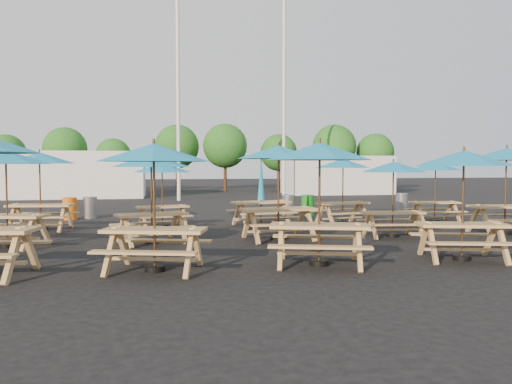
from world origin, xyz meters
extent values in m
plane|color=black|center=(0.00, 0.00, 0.00)|extent=(120.00, 120.00, 0.00)
cube|color=tan|center=(-6.53, -1.38, 0.75)|extent=(1.94, 1.18, 0.06)
cube|color=tan|center=(-6.34, -0.74, 0.45)|extent=(1.81, 0.74, 0.04)
cylinder|color=black|center=(-6.53, -1.38, 0.05)|extent=(0.36, 0.36, 0.10)
cylinder|color=brown|center=(-6.53, -1.38, 1.16)|extent=(0.04, 0.04, 2.32)
cone|color=#187EB2|center=(-6.53, -1.38, 2.13)|extent=(2.50, 2.50, 0.32)
cube|color=tan|center=(-6.49, 1.74, 0.76)|extent=(1.91, 0.92, 0.06)
cube|color=tan|center=(-6.57, 1.07, 0.46)|extent=(1.86, 0.46, 0.04)
cube|color=tan|center=(-6.41, 2.41, 0.46)|extent=(1.86, 0.46, 0.04)
cylinder|color=black|center=(-6.49, 1.74, 0.05)|extent=(0.37, 0.37, 0.10)
cylinder|color=brown|center=(-6.49, 1.74, 1.17)|extent=(0.04, 0.04, 2.35)
cone|color=#187EB2|center=(-6.49, 1.74, 2.17)|extent=(2.27, 2.27, 0.33)
cube|color=tan|center=(-3.07, -4.76, 0.76)|extent=(1.97, 1.20, 0.06)
cube|color=tan|center=(-3.26, -5.41, 0.46)|extent=(1.84, 0.75, 0.04)
cube|color=tan|center=(-2.89, -4.12, 0.46)|extent=(1.84, 0.75, 0.04)
cylinder|color=black|center=(-3.07, -4.76, 0.05)|extent=(0.37, 0.37, 0.10)
cylinder|color=brown|center=(-3.07, -4.76, 1.18)|extent=(0.05, 0.05, 2.35)
cone|color=#187EB2|center=(-3.07, -4.76, 2.17)|extent=(2.54, 2.54, 0.33)
cube|color=tan|center=(-3.19, -1.34, 0.72)|extent=(1.87, 1.22, 0.06)
cube|color=tan|center=(-2.98, -1.94, 0.44)|extent=(1.73, 0.80, 0.04)
cube|color=tan|center=(-3.40, -0.73, 0.44)|extent=(1.73, 0.80, 0.04)
cylinder|color=black|center=(-3.19, -1.34, 0.05)|extent=(0.35, 0.35, 0.10)
cylinder|color=brown|center=(-3.19, -1.34, 1.12)|extent=(0.04, 0.04, 2.23)
cone|color=#187EB2|center=(-3.19, -1.34, 2.06)|extent=(2.48, 2.48, 0.31)
cube|color=tan|center=(-2.92, 1.78, 0.65)|extent=(1.69, 0.95, 0.05)
cube|color=tan|center=(-2.79, 1.21, 0.40)|extent=(1.60, 0.56, 0.04)
cube|color=tan|center=(-3.05, 2.35, 0.40)|extent=(1.60, 0.56, 0.04)
cylinder|color=black|center=(-2.92, 1.78, 0.04)|extent=(0.32, 0.32, 0.09)
cylinder|color=brown|center=(-2.92, 1.78, 1.02)|extent=(0.04, 0.04, 2.03)
cone|color=#187EB2|center=(-2.92, 1.78, 1.87)|extent=(2.11, 2.11, 0.28)
cube|color=tan|center=(0.05, -4.81, 0.77)|extent=(2.00, 1.23, 0.06)
cube|color=tan|center=(-0.15, -5.47, 0.47)|extent=(1.87, 0.78, 0.04)
cube|color=tan|center=(0.24, -4.15, 0.47)|extent=(1.87, 0.78, 0.04)
cylinder|color=black|center=(0.05, -4.81, 0.05)|extent=(0.37, 0.37, 0.10)
cylinder|color=brown|center=(0.05, -4.81, 1.20)|extent=(0.05, 0.05, 2.39)
cone|color=#187EB2|center=(0.05, -4.81, 2.21)|extent=(2.59, 2.59, 0.33)
cube|color=tan|center=(0.05, -1.38, 0.80)|extent=(2.02, 0.98, 0.06)
cube|color=tan|center=(0.13, -2.09, 0.49)|extent=(1.96, 0.49, 0.04)
cube|color=tan|center=(-0.03, -0.68, 0.49)|extent=(1.96, 0.49, 0.04)
cylinder|color=black|center=(0.05, -1.38, 0.05)|extent=(0.39, 0.39, 0.11)
cylinder|color=brown|center=(0.05, -1.38, 1.24)|extent=(0.05, 0.05, 2.48)
cone|color=#187EB2|center=(0.05, -1.38, 2.29)|extent=(2.40, 2.40, 0.35)
cube|color=tan|center=(0.20, 1.65, 0.76)|extent=(1.95, 1.07, 0.06)
cube|color=tan|center=(0.33, 0.99, 0.46)|extent=(1.86, 0.61, 0.04)
cube|color=tan|center=(0.06, 2.32, 0.46)|extent=(1.86, 0.61, 0.04)
cylinder|color=black|center=(0.20, 1.65, 0.05)|extent=(0.37, 0.37, 0.10)
cylinder|color=brown|center=(0.20, 1.65, 1.18)|extent=(0.05, 0.05, 2.36)
cone|color=#187EB2|center=(0.20, 1.65, 1.59)|extent=(0.23, 0.23, 1.54)
cube|color=tan|center=(3.09, -4.83, 0.73)|extent=(1.88, 1.09, 0.06)
cube|color=tan|center=(2.93, -5.46, 0.44)|extent=(1.78, 0.66, 0.04)
cube|color=tan|center=(3.24, -4.20, 0.44)|extent=(1.78, 0.66, 0.04)
cylinder|color=black|center=(3.09, -4.83, 0.05)|extent=(0.35, 0.35, 0.10)
cylinder|color=brown|center=(3.09, -4.83, 1.13)|extent=(0.04, 0.04, 2.26)
cone|color=#187EB2|center=(3.09, -4.83, 2.08)|extent=(2.38, 2.38, 0.31)
cube|color=tan|center=(3.20, -1.48, 0.66)|extent=(1.67, 0.78, 0.05)
cube|color=tan|center=(3.15, -2.07, 0.40)|extent=(1.63, 0.38, 0.04)
cube|color=tan|center=(3.26, -0.89, 0.40)|extent=(1.63, 0.38, 0.04)
cylinder|color=black|center=(3.20, -1.48, 0.04)|extent=(0.32, 0.32, 0.09)
cylinder|color=brown|center=(3.20, -1.48, 1.03)|extent=(0.04, 0.04, 2.07)
cone|color=#187EB2|center=(3.20, -1.48, 1.90)|extent=(1.96, 1.96, 0.29)
cube|color=tan|center=(2.91, 1.53, 0.70)|extent=(1.81, 0.99, 0.06)
cube|color=tan|center=(3.03, 0.92, 0.43)|extent=(1.72, 0.57, 0.04)
cube|color=tan|center=(2.79, 2.15, 0.43)|extent=(1.72, 0.57, 0.04)
cylinder|color=black|center=(2.91, 1.53, 0.05)|extent=(0.34, 0.34, 0.10)
cylinder|color=brown|center=(2.91, 1.53, 1.09)|extent=(0.04, 0.04, 2.19)
cone|color=#187EB2|center=(2.91, 1.53, 2.02)|extent=(2.24, 2.24, 0.30)
cube|color=tan|center=(6.55, -1.58, 0.79)|extent=(1.98, 0.92, 0.06)
cube|color=tan|center=(6.61, -0.88, 0.48)|extent=(1.93, 0.45, 0.04)
cylinder|color=black|center=(6.55, -1.58, 0.05)|extent=(0.38, 0.38, 0.11)
cylinder|color=brown|center=(6.55, -1.58, 1.22)|extent=(0.05, 0.05, 2.45)
cone|color=#187EB2|center=(6.55, -1.58, 2.25)|extent=(2.32, 2.32, 0.34)
cube|color=tan|center=(6.27, 1.61, 0.67)|extent=(1.68, 0.77, 0.05)
cube|color=tan|center=(6.22, 1.02, 0.41)|extent=(1.65, 0.36, 0.04)
cube|color=tan|center=(6.32, 2.21, 0.41)|extent=(1.65, 0.36, 0.04)
cylinder|color=black|center=(6.27, 1.61, 0.05)|extent=(0.33, 0.33, 0.09)
cylinder|color=brown|center=(6.27, 1.61, 1.04)|extent=(0.04, 0.04, 2.09)
cone|color=#187EB2|center=(6.27, 1.61, 1.92)|extent=(1.96, 1.96, 0.29)
cylinder|color=orange|center=(-6.18, 4.73, 0.40)|extent=(0.50, 0.50, 0.80)
cylinder|color=gray|center=(-5.53, 5.06, 0.40)|extent=(0.50, 0.50, 0.80)
cylinder|color=gray|center=(1.92, 4.87, 0.40)|extent=(0.50, 0.50, 0.80)
cylinder|color=#167E19|center=(2.65, 4.67, 0.40)|extent=(0.50, 0.50, 0.80)
cylinder|color=gray|center=(6.81, 5.07, 0.40)|extent=(0.50, 0.50, 0.80)
cylinder|color=silver|center=(-2.00, 14.00, 6.00)|extent=(0.20, 0.20, 12.00)
cylinder|color=silver|center=(4.50, 16.00, 6.00)|extent=(0.20, 0.20, 12.00)
cube|color=silver|center=(-8.00, 18.00, 1.40)|extent=(8.00, 4.00, 2.80)
cube|color=silver|center=(9.00, 19.00, 1.30)|extent=(7.00, 4.00, 2.60)
cylinder|color=#382314|center=(-14.07, 25.25, 0.96)|extent=(0.24, 0.24, 1.92)
sphere|color=#1E5919|center=(-14.07, 25.25, 2.84)|extent=(2.80, 2.80, 2.80)
cylinder|color=#382314|center=(-9.74, 23.90, 1.07)|extent=(0.24, 0.24, 2.14)
sphere|color=#1E5919|center=(-9.74, 23.90, 3.16)|extent=(3.11, 3.11, 3.11)
cylinder|color=#382314|center=(-6.39, 23.65, 0.89)|extent=(0.24, 0.24, 1.78)
sphere|color=#1E5919|center=(-6.39, 23.65, 2.63)|extent=(2.59, 2.59, 2.59)
cylinder|color=#382314|center=(-1.75, 24.72, 1.16)|extent=(0.24, 0.24, 2.31)
sphere|color=#1E5919|center=(-1.75, 24.72, 3.41)|extent=(3.36, 3.36, 3.36)
cylinder|color=#382314|center=(1.90, 24.26, 1.17)|extent=(0.24, 0.24, 2.35)
sphere|color=#1E5919|center=(1.90, 24.26, 3.47)|extent=(3.41, 3.41, 3.41)
cylinder|color=#382314|center=(6.22, 24.67, 1.01)|extent=(0.24, 0.24, 2.02)
sphere|color=#1E5919|center=(6.22, 24.67, 2.98)|extent=(2.94, 2.94, 2.94)
cylinder|color=#382314|center=(10.23, 22.90, 1.16)|extent=(0.24, 0.24, 2.32)
sphere|color=#1E5919|center=(10.23, 22.90, 3.43)|extent=(3.38, 3.38, 3.38)
cylinder|color=#382314|center=(13.63, 22.92, 1.02)|extent=(0.24, 0.24, 2.03)
sphere|color=#1E5919|center=(13.63, 22.92, 3.00)|extent=(2.95, 2.95, 2.95)
camera|label=1|loc=(-2.94, -13.98, 1.93)|focal=35.00mm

